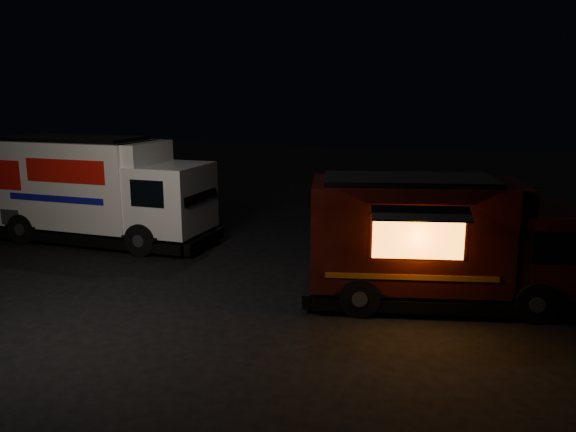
# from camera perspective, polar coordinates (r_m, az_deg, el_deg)

# --- Properties ---
(ground) EXTENTS (80.00, 80.00, 0.00)m
(ground) POSITION_cam_1_polar(r_m,az_deg,el_deg) (15.01, -9.23, -7.23)
(ground) COLOR black
(ground) RESTS_ON ground
(white_truck) EXTENTS (7.89, 2.75, 3.57)m
(white_truck) POSITION_cam_1_polar(r_m,az_deg,el_deg) (20.09, -18.35, 2.54)
(white_truck) COLOR white
(white_truck) RESTS_ON ground
(red_truck) EXTENTS (6.99, 3.88, 3.08)m
(red_truck) POSITION_cam_1_polar(r_m,az_deg,el_deg) (13.91, 15.48, -2.47)
(red_truck) COLOR #3D130B
(red_truck) RESTS_ON ground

